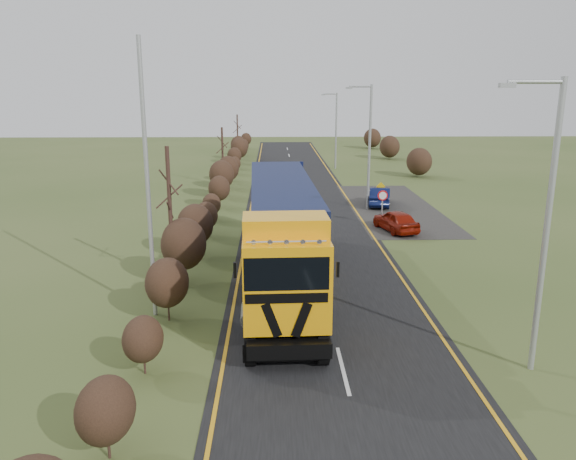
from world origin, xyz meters
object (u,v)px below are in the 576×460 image
at_px(car_blue_sedan, 380,196).
at_px(streetlight_near, 544,217).
at_px(car_red_hatchback, 396,221).
at_px(lorry, 282,228).
at_px(speed_sign, 382,201).

bearing_deg(car_blue_sedan, streetlight_near, 101.67).
xyz_separation_m(car_red_hatchback, car_blue_sedan, (0.45, 7.59, 0.03)).
xyz_separation_m(lorry, streetlight_near, (7.42, -7.86, 2.22)).
distance_m(streetlight_near, speed_sign, 18.57).
bearing_deg(car_blue_sedan, car_red_hatchback, 98.33).
bearing_deg(car_blue_sedan, speed_sign, 92.19).
relative_size(car_red_hatchback, speed_sign, 1.66).
height_order(streetlight_near, speed_sign, streetlight_near).
height_order(car_red_hatchback, speed_sign, speed_sign).
relative_size(car_red_hatchback, streetlight_near, 0.43).
height_order(lorry, speed_sign, lorry).
distance_m(lorry, speed_sign, 12.24).
xyz_separation_m(lorry, speed_sign, (6.37, 10.41, -0.97)).
xyz_separation_m(streetlight_near, speed_sign, (-1.04, 18.27, -3.19)).
bearing_deg(car_red_hatchback, lorry, 37.38).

